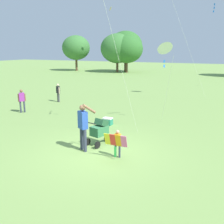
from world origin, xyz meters
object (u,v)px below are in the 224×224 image
object	(u,v)px
stroller	(100,129)
cooler_box	(108,121)
person_adult_flyer	(83,123)
kite_orange_delta	(165,49)
child_with_butterfly_kite	(117,141)
person_couple_left	(22,99)
person_red_shirt	(58,91)

from	to	relation	value
stroller	cooler_box	size ratio (longest dim) A/B	2.50
person_adult_flyer	cooler_box	xyz separation A→B (m)	(-0.65, 3.32, -0.86)
kite_orange_delta	child_with_butterfly_kite	bearing A→B (deg)	-92.66
person_adult_flyer	stroller	world-z (taller)	person_adult_flyer
stroller	person_couple_left	world-z (taller)	person_couple_left
stroller	person_red_shirt	distance (m)	8.86
child_with_butterfly_kite	cooler_box	world-z (taller)	child_with_butterfly_kite
child_with_butterfly_kite	person_couple_left	world-z (taller)	person_couple_left
stroller	cooler_box	world-z (taller)	stroller
person_red_shirt	stroller	bearing A→B (deg)	-43.17
person_couple_left	person_adult_flyer	bearing A→B (deg)	-29.02
child_with_butterfly_kite	kite_orange_delta	distance (m)	5.86
person_couple_left	stroller	bearing A→B (deg)	-22.22
child_with_butterfly_kite	stroller	bearing A→B (deg)	141.88
person_adult_flyer	person_red_shirt	distance (m)	9.28
person_red_shirt	cooler_box	world-z (taller)	person_red_shirt
cooler_box	person_adult_flyer	bearing A→B (deg)	-78.85
person_adult_flyer	person_couple_left	world-z (taller)	person_adult_flyer
stroller	person_red_shirt	world-z (taller)	person_red_shirt
stroller	person_red_shirt	size ratio (longest dim) A/B	0.88
stroller	person_couple_left	size ratio (longest dim) A/B	0.83
child_with_butterfly_kite	stroller	distance (m)	1.44
stroller	kite_orange_delta	distance (m)	5.29
child_with_butterfly_kite	person_red_shirt	bearing A→B (deg)	137.54
cooler_box	person_couple_left	bearing A→B (deg)	178.54
person_red_shirt	cooler_box	bearing A→B (deg)	-32.57
child_with_butterfly_kite	person_adult_flyer	bearing A→B (deg)	176.91
person_adult_flyer	stroller	size ratio (longest dim) A/B	1.60
child_with_butterfly_kite	person_couple_left	size ratio (longest dim) A/B	0.72
child_with_butterfly_kite	kite_orange_delta	world-z (taller)	kite_orange_delta
person_adult_flyer	stroller	bearing A→B (deg)	73.90
person_adult_flyer	person_couple_left	xyz separation A→B (m)	(-6.24, 3.46, -0.23)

